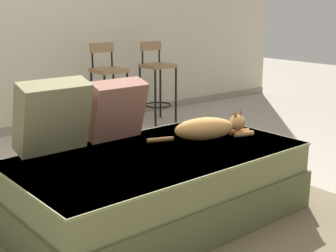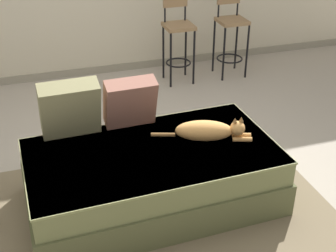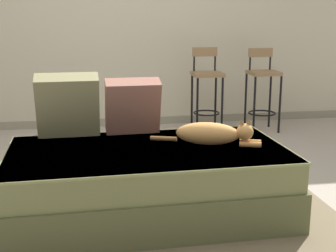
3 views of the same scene
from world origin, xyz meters
TOP-DOWN VIEW (x-y plane):
  - ground_plane at (0.00, 0.00)m, footprint 16.00×16.00m
  - wall_baseboard_trim at (0.00, 2.20)m, footprint 8.00×0.02m
  - area_rug at (0.00, -0.70)m, footprint 2.50×2.09m
  - couch at (0.00, -0.40)m, footprint 1.83×1.04m
  - throw_pillow_corner at (-0.51, -0.02)m, footprint 0.43×0.28m
  - throw_pillow_middle at (-0.06, -0.01)m, footprint 0.39×0.25m
  - cat at (0.43, -0.38)m, footprint 0.71×0.33m
  - bar_stool_near_window at (0.92, 1.70)m, footprint 0.32×0.32m
  - bar_stool_by_doorway at (1.56, 1.70)m, footprint 0.32×0.32m

SIDE VIEW (x-z plane):
  - ground_plane at x=0.00m, z-range 0.00..0.00m
  - area_rug at x=0.00m, z-range 0.00..0.01m
  - wall_baseboard_trim at x=0.00m, z-range 0.00..0.09m
  - couch at x=0.00m, z-range 0.00..0.46m
  - bar_stool_by_doorway at x=1.56m, z-range 0.06..0.99m
  - cat at x=0.43m, z-range 0.44..0.62m
  - bar_stool_near_window at x=0.92m, z-range 0.07..1.01m
  - throw_pillow_middle at x=-0.06m, z-range 0.46..0.86m
  - throw_pillow_corner at x=-0.51m, z-range 0.46..0.91m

